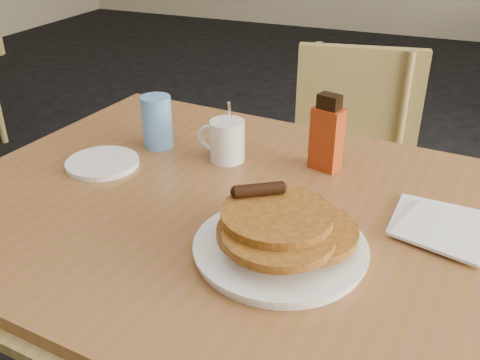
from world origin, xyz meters
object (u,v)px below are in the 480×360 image
object	(u,v)px
main_table	(272,231)
coffee_mug	(226,140)
blue_tumbler	(157,122)
pancake_plate	(281,237)
chair_main_far	(347,163)
syrup_bottle	(327,135)

from	to	relation	value
main_table	coffee_mug	size ratio (longest dim) A/B	9.72
blue_tumbler	pancake_plate	bearing A→B (deg)	-36.06
chair_main_far	blue_tumbler	xyz separation A→B (m)	(-0.35, -0.55, 0.29)
chair_main_far	syrup_bottle	world-z (taller)	syrup_bottle
chair_main_far	syrup_bottle	size ratio (longest dim) A/B	5.19
syrup_bottle	blue_tumbler	xyz separation A→B (m)	(-0.39, -0.04, -0.02)
pancake_plate	chair_main_far	bearing A→B (deg)	93.90
coffee_mug	syrup_bottle	bearing A→B (deg)	33.46
chair_main_far	syrup_bottle	bearing A→B (deg)	-95.44
main_table	blue_tumbler	size ratio (longest dim) A/B	11.56
main_table	blue_tumbler	bearing A→B (deg)	152.48
chair_main_far	blue_tumbler	bearing A→B (deg)	-132.66
blue_tumbler	main_table	bearing A→B (deg)	-27.52
main_table	syrup_bottle	distance (m)	0.25
pancake_plate	blue_tumbler	bearing A→B (deg)	143.94
pancake_plate	blue_tumbler	distance (m)	0.50
pancake_plate	blue_tumbler	xyz separation A→B (m)	(-0.41, 0.30, 0.03)
syrup_bottle	blue_tumbler	bearing A→B (deg)	-157.93
chair_main_far	main_table	bearing A→B (deg)	-100.01
chair_main_far	pancake_plate	distance (m)	0.89
main_table	blue_tumbler	xyz separation A→B (m)	(-0.35, 0.18, 0.10)
main_table	coffee_mug	bearing A→B (deg)	134.41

